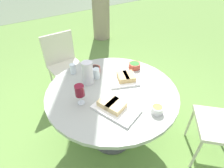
{
  "coord_description": "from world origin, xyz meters",
  "views": [
    {
      "loc": [
        -0.77,
        -1.01,
        1.73
      ],
      "look_at": [
        0.0,
        0.0,
        0.78
      ],
      "focal_mm": 28.0,
      "sensor_mm": 36.0,
      "label": 1
    }
  ],
  "objects_px": {
    "water_pitcher": "(88,73)",
    "chair_near_right": "(64,61)",
    "dining_table": "(112,97)",
    "wine_glass": "(80,91)"
  },
  "relations": [
    {
      "from": "water_pitcher",
      "to": "chair_near_right",
      "type": "bearing_deg",
      "value": 82.83
    },
    {
      "from": "dining_table",
      "to": "water_pitcher",
      "type": "distance_m",
      "value": 0.33
    },
    {
      "from": "chair_near_right",
      "to": "water_pitcher",
      "type": "distance_m",
      "value": 0.94
    },
    {
      "from": "water_pitcher",
      "to": "wine_glass",
      "type": "height_order",
      "value": "water_pitcher"
    },
    {
      "from": "dining_table",
      "to": "chair_near_right",
      "type": "relative_size",
      "value": 1.37
    },
    {
      "from": "dining_table",
      "to": "chair_near_right",
      "type": "xyz_separation_m",
      "value": [
        -0.01,
        1.1,
        -0.09
      ]
    },
    {
      "from": "dining_table",
      "to": "chair_near_right",
      "type": "bearing_deg",
      "value": 90.49
    },
    {
      "from": "dining_table",
      "to": "chair_near_right",
      "type": "height_order",
      "value": "chair_near_right"
    },
    {
      "from": "dining_table",
      "to": "wine_glass",
      "type": "xyz_separation_m",
      "value": [
        -0.32,
        0.01,
        0.23
      ]
    },
    {
      "from": "dining_table",
      "to": "water_pitcher",
      "type": "xyz_separation_m",
      "value": [
        -0.12,
        0.22,
        0.22
      ]
    }
  ]
}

